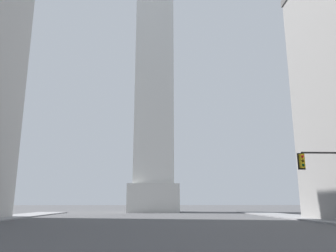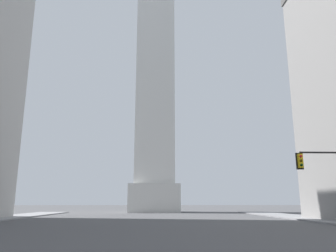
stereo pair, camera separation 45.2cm
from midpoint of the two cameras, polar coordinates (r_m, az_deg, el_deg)
The scene contains 2 objects.
obelisk at distance 68.03m, azimuth -2.00°, elevation 9.42°, with size 9.29×9.29×58.27m.
traffic_light_mid_right at distance 28.87m, azimuth 26.87°, elevation -6.71°, with size 4.14×0.51×5.79m.
Camera 2 is at (0.32, -0.35, 1.89)m, focal length 35.00 mm.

